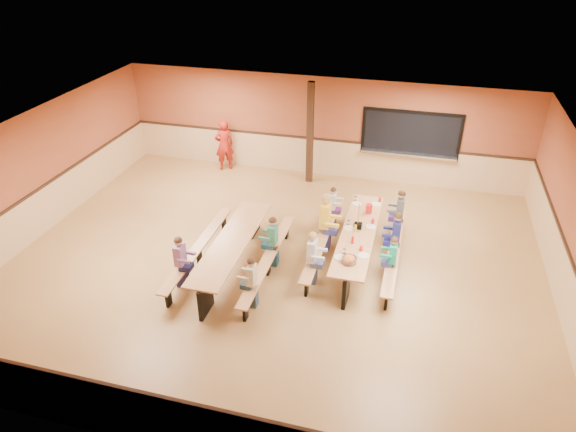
# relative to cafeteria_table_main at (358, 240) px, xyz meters

# --- Properties ---
(ground) EXTENTS (12.00, 12.00, 0.00)m
(ground) POSITION_rel_cafeteria_table_main_xyz_m (-1.79, -0.65, -0.53)
(ground) COLOR olive
(ground) RESTS_ON ground
(room_envelope) EXTENTS (12.04, 10.04, 3.02)m
(room_envelope) POSITION_rel_cafeteria_table_main_xyz_m (-1.79, -0.65, 0.16)
(room_envelope) COLOR #964A2B
(room_envelope) RESTS_ON ground
(kitchen_pass_through) EXTENTS (2.78, 0.28, 1.38)m
(kitchen_pass_through) POSITION_rel_cafeteria_table_main_xyz_m (0.81, 4.31, 0.96)
(kitchen_pass_through) COLOR black
(kitchen_pass_through) RESTS_ON ground
(structural_post) EXTENTS (0.18, 0.18, 3.00)m
(structural_post) POSITION_rel_cafeteria_table_main_xyz_m (-1.99, 3.75, 0.97)
(structural_post) COLOR black
(structural_post) RESTS_ON ground
(cafeteria_table_main) EXTENTS (1.91, 3.70, 0.74)m
(cafeteria_table_main) POSITION_rel_cafeteria_table_main_xyz_m (0.00, 0.00, 0.00)
(cafeteria_table_main) COLOR #B97A49
(cafeteria_table_main) RESTS_ON ground
(cafeteria_table_second) EXTENTS (1.91, 3.70, 0.74)m
(cafeteria_table_second) POSITION_rel_cafeteria_table_main_xyz_m (-2.63, -1.06, 0.00)
(cafeteria_table_second) COLOR #B97A49
(cafeteria_table_second) RESTS_ON ground
(seated_child_white_left) EXTENTS (0.38, 0.31, 1.24)m
(seated_child_white_left) POSITION_rel_cafeteria_table_main_xyz_m (-0.82, -1.09, 0.09)
(seated_child_white_left) COLOR silver
(seated_child_white_left) RESTS_ON ground
(seated_adult_yellow) EXTENTS (0.47, 0.39, 1.42)m
(seated_adult_yellow) POSITION_rel_cafeteria_table_main_xyz_m (-0.82, 0.31, 0.18)
(seated_adult_yellow) COLOR yellow
(seated_adult_yellow) RESTS_ON ground
(seated_child_grey_left) EXTENTS (0.32, 0.27, 1.12)m
(seated_child_grey_left) POSITION_rel_cafeteria_table_main_xyz_m (-0.82, 1.28, 0.03)
(seated_child_grey_left) COLOR #BCBCBC
(seated_child_grey_left) RESTS_ON ground
(seated_child_teal_right) EXTENTS (0.34, 0.28, 1.14)m
(seated_child_teal_right) POSITION_rel_cafeteria_table_main_xyz_m (0.83, -0.68, 0.05)
(seated_child_teal_right) COLOR #14936F
(seated_child_teal_right) RESTS_ON ground
(seated_child_navy_right) EXTENTS (0.39, 0.32, 1.25)m
(seated_child_navy_right) POSITION_rel_cafeteria_table_main_xyz_m (0.83, 0.16, 0.10)
(seated_child_navy_right) COLOR navy
(seated_child_navy_right) RESTS_ON ground
(seated_child_char_right) EXTENTS (0.39, 0.32, 1.24)m
(seated_child_char_right) POSITION_rel_cafeteria_table_main_xyz_m (0.83, 1.28, 0.10)
(seated_child_char_right) COLOR #4F565A
(seated_child_char_right) RESTS_ON ground
(seated_child_purple_sec) EXTENTS (0.37, 0.30, 1.20)m
(seated_child_purple_sec) POSITION_rel_cafeteria_table_main_xyz_m (-3.46, -1.93, 0.08)
(seated_child_purple_sec) COLOR #906098
(seated_child_purple_sec) RESTS_ON ground
(seated_child_green_sec) EXTENTS (0.37, 0.30, 1.21)m
(seated_child_green_sec) POSITION_rel_cafeteria_table_main_xyz_m (-1.81, -0.68, 0.08)
(seated_child_green_sec) COLOR #357E61
(seated_child_green_sec) RESTS_ON ground
(seated_child_tan_sec) EXTENTS (0.34, 0.27, 1.14)m
(seated_child_tan_sec) POSITION_rel_cafeteria_table_main_xyz_m (-1.81, -2.17, 0.04)
(seated_child_tan_sec) COLOR beige
(seated_child_tan_sec) RESTS_ON ground
(standing_woman) EXTENTS (0.70, 0.66, 1.61)m
(standing_woman) POSITION_rel_cafeteria_table_main_xyz_m (-4.72, 3.90, 0.28)
(standing_woman) COLOR #A21C12
(standing_woman) RESTS_ON ground
(punch_pitcher) EXTENTS (0.16, 0.16, 0.22)m
(punch_pitcher) POSITION_rel_cafeteria_table_main_xyz_m (0.11, 0.95, 0.32)
(punch_pitcher) COLOR red
(punch_pitcher) RESTS_ON cafeteria_table_main
(chip_bowl) EXTENTS (0.32, 0.32, 0.15)m
(chip_bowl) POSITION_rel_cafeteria_table_main_xyz_m (-0.02, -1.22, 0.29)
(chip_bowl) COLOR orange
(chip_bowl) RESTS_ON cafeteria_table_main
(napkin_dispenser) EXTENTS (0.10, 0.14, 0.13)m
(napkin_dispenser) POSITION_rel_cafeteria_table_main_xyz_m (-0.00, 0.17, 0.28)
(napkin_dispenser) COLOR black
(napkin_dispenser) RESTS_ON cafeteria_table_main
(condiment_mustard) EXTENTS (0.06, 0.06, 0.17)m
(condiment_mustard) POSITION_rel_cafeteria_table_main_xyz_m (-0.07, 0.00, 0.30)
(condiment_mustard) COLOR yellow
(condiment_mustard) RESTS_ON cafeteria_table_main
(condiment_ketchup) EXTENTS (0.06, 0.06, 0.17)m
(condiment_ketchup) POSITION_rel_cafeteria_table_main_xyz_m (-0.06, -0.49, 0.30)
(condiment_ketchup) COLOR #B2140F
(condiment_ketchup) RESTS_ON cafeteria_table_main
(table_paddle) EXTENTS (0.16, 0.16, 0.56)m
(table_paddle) POSITION_rel_cafeteria_table_main_xyz_m (-0.06, 0.28, 0.35)
(table_paddle) COLOR black
(table_paddle) RESTS_ON cafeteria_table_main
(place_settings) EXTENTS (0.65, 3.30, 0.11)m
(place_settings) POSITION_rel_cafeteria_table_main_xyz_m (0.00, 0.00, 0.27)
(place_settings) COLOR beige
(place_settings) RESTS_ON cafeteria_table_main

